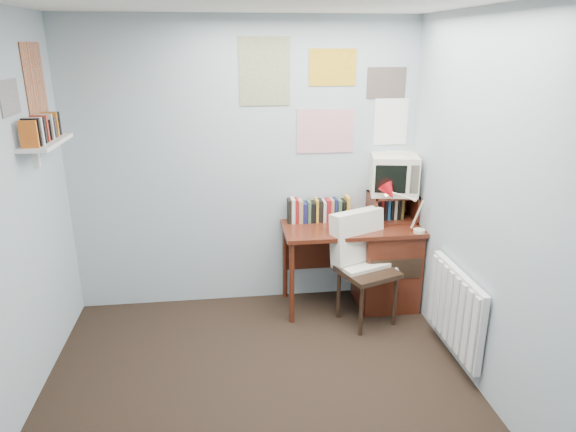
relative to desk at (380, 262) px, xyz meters
name	(u,v)px	position (x,y,z in m)	size (l,w,h in m)	color
ground	(265,427)	(-1.17, -1.48, -0.41)	(3.50, 3.50, 0.00)	black
back_wall	(245,167)	(-1.17, 0.27, 0.84)	(3.00, 0.02, 2.50)	#A1ADB8
right_wall	(518,228)	(0.33, -1.48, 0.84)	(0.02, 3.50, 2.50)	#A1ADB8
desk	(380,262)	(0.00, 0.00, 0.00)	(1.20, 0.55, 0.76)	#512012
desk_chair	(368,272)	(-0.20, -0.30, 0.05)	(0.47, 0.45, 0.92)	black
desk_lamp	(421,212)	(0.25, -0.22, 0.54)	(0.25, 0.22, 0.36)	red
tv_riser	(392,207)	(0.12, 0.11, 0.48)	(0.40, 0.30, 0.25)	#512012
crt_tv	(394,172)	(0.12, 0.13, 0.79)	(0.40, 0.36, 0.38)	beige
book_row	(321,209)	(-0.51, 0.18, 0.46)	(0.60, 0.14, 0.22)	#512012
radiator	(456,309)	(0.29, -0.93, 0.01)	(0.09, 0.80, 0.60)	white
wall_shelf	(46,142)	(-2.57, -0.38, 1.21)	(0.20, 0.62, 0.24)	white
posters_back	(326,96)	(-0.47, 0.26, 1.44)	(1.20, 0.01, 0.90)	white
posters_left	(23,86)	(-2.67, -0.38, 1.59)	(0.01, 0.70, 0.60)	white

